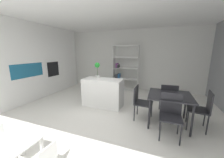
{
  "coord_description": "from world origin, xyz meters",
  "views": [
    {
      "loc": [
        1.5,
        -2.99,
        1.79
      ],
      "look_at": [
        0.32,
        0.2,
        1.07
      ],
      "focal_mm": 20.56,
      "sensor_mm": 36.0,
      "label": 1
    }
  ],
  "objects_px": {
    "potted_plant_on_island": "(97,68)",
    "dining_table": "(170,98)",
    "dining_chair_far": "(168,97)",
    "dining_chair_island_side": "(140,100)",
    "built_in_oven": "(53,69)",
    "open_bookshelf": "(124,70)",
    "dining_chair_near": "(171,112)",
    "child_table": "(19,146)",
    "kitchen_island": "(103,93)",
    "dining_chair_window_side": "(203,107)"
  },
  "relations": [
    {
      "from": "kitchen_island",
      "to": "child_table",
      "type": "xyz_separation_m",
      "value": [
        -0.21,
        -2.64,
        -0.07
      ]
    },
    {
      "from": "kitchen_island",
      "to": "dining_chair_island_side",
      "type": "xyz_separation_m",
      "value": [
        1.29,
        -0.44,
        0.08
      ]
    },
    {
      "from": "potted_plant_on_island",
      "to": "child_table",
      "type": "distance_m",
      "value": 2.85
    },
    {
      "from": "child_table",
      "to": "dining_table",
      "type": "relative_size",
      "value": 0.56
    },
    {
      "from": "kitchen_island",
      "to": "dining_chair_island_side",
      "type": "relative_size",
      "value": 1.45
    },
    {
      "from": "built_in_oven",
      "to": "potted_plant_on_island",
      "type": "height_order",
      "value": "potted_plant_on_island"
    },
    {
      "from": "kitchen_island",
      "to": "dining_chair_window_side",
      "type": "bearing_deg",
      "value": -9.49
    },
    {
      "from": "built_in_oven",
      "to": "dining_chair_near",
      "type": "relative_size",
      "value": 0.65
    },
    {
      "from": "child_table",
      "to": "built_in_oven",
      "type": "bearing_deg",
      "value": 126.63
    },
    {
      "from": "dining_chair_near",
      "to": "dining_chair_island_side",
      "type": "xyz_separation_m",
      "value": [
        -0.72,
        0.5,
        -0.01
      ]
    },
    {
      "from": "dining_table",
      "to": "dining_chair_window_side",
      "type": "distance_m",
      "value": 0.73
    },
    {
      "from": "child_table",
      "to": "dining_chair_island_side",
      "type": "distance_m",
      "value": 2.67
    },
    {
      "from": "built_in_oven",
      "to": "child_table",
      "type": "distance_m",
      "value": 4.01
    },
    {
      "from": "dining_table",
      "to": "potted_plant_on_island",
      "type": "bearing_deg",
      "value": 166.87
    },
    {
      "from": "potted_plant_on_island",
      "to": "open_bookshelf",
      "type": "height_order",
      "value": "open_bookshelf"
    },
    {
      "from": "dining_table",
      "to": "dining_chair_window_side",
      "type": "relative_size",
      "value": 1.07
    },
    {
      "from": "dining_chair_far",
      "to": "dining_chair_island_side",
      "type": "height_order",
      "value": "dining_chair_far"
    },
    {
      "from": "child_table",
      "to": "dining_table",
      "type": "height_order",
      "value": "dining_table"
    },
    {
      "from": "open_bookshelf",
      "to": "dining_chair_far",
      "type": "bearing_deg",
      "value": -47.57
    },
    {
      "from": "dining_table",
      "to": "dining_chair_island_side",
      "type": "bearing_deg",
      "value": 179.61
    },
    {
      "from": "dining_table",
      "to": "dining_chair_island_side",
      "type": "distance_m",
      "value": 0.73
    },
    {
      "from": "child_table",
      "to": "dining_chair_island_side",
      "type": "height_order",
      "value": "dining_chair_island_side"
    },
    {
      "from": "built_in_oven",
      "to": "dining_table",
      "type": "height_order",
      "value": "built_in_oven"
    },
    {
      "from": "open_bookshelf",
      "to": "dining_chair_island_side",
      "type": "distance_m",
      "value": 2.8
    },
    {
      "from": "kitchen_island",
      "to": "dining_chair_near",
      "type": "relative_size",
      "value": 1.4
    },
    {
      "from": "open_bookshelf",
      "to": "dining_chair_island_side",
      "type": "height_order",
      "value": "open_bookshelf"
    },
    {
      "from": "dining_chair_window_side",
      "to": "dining_chair_near",
      "type": "height_order",
      "value": "dining_chair_near"
    },
    {
      "from": "potted_plant_on_island",
      "to": "dining_chair_far",
      "type": "xyz_separation_m",
      "value": [
        2.24,
        -0.02,
        -0.71
      ]
    },
    {
      "from": "potted_plant_on_island",
      "to": "dining_chair_island_side",
      "type": "bearing_deg",
      "value": -18.79
    },
    {
      "from": "dining_table",
      "to": "dining_chair_near",
      "type": "height_order",
      "value": "dining_chair_near"
    },
    {
      "from": "built_in_oven",
      "to": "potted_plant_on_island",
      "type": "xyz_separation_m",
      "value": [
        2.34,
        -0.45,
        0.18
      ]
    },
    {
      "from": "potted_plant_on_island",
      "to": "dining_table",
      "type": "height_order",
      "value": "potted_plant_on_island"
    },
    {
      "from": "built_in_oven",
      "to": "dining_table",
      "type": "distance_m",
      "value": 4.69
    },
    {
      "from": "dining_chair_far",
      "to": "dining_chair_window_side",
      "type": "distance_m",
      "value": 0.87
    },
    {
      "from": "child_table",
      "to": "dining_chair_far",
      "type": "height_order",
      "value": "dining_chair_far"
    },
    {
      "from": "built_in_oven",
      "to": "dining_chair_far",
      "type": "distance_m",
      "value": 4.63
    },
    {
      "from": "open_bookshelf",
      "to": "built_in_oven",
      "type": "bearing_deg",
      "value": -150.1
    },
    {
      "from": "open_bookshelf",
      "to": "dining_table",
      "type": "xyz_separation_m",
      "value": [
        1.85,
        -2.53,
        -0.26
      ]
    },
    {
      "from": "dining_table",
      "to": "dining_chair_far",
      "type": "relative_size",
      "value": 1.09
    },
    {
      "from": "dining_chair_far",
      "to": "dining_chair_window_side",
      "type": "xyz_separation_m",
      "value": [
        0.71,
        -0.51,
        0.02
      ]
    },
    {
      "from": "child_table",
      "to": "dining_chair_near",
      "type": "distance_m",
      "value": 2.8
    },
    {
      "from": "open_bookshelf",
      "to": "dining_chair_near",
      "type": "relative_size",
      "value": 2.24
    },
    {
      "from": "potted_plant_on_island",
      "to": "dining_table",
      "type": "distance_m",
      "value": 2.36
    },
    {
      "from": "built_in_oven",
      "to": "open_bookshelf",
      "type": "bearing_deg",
      "value": 29.9
    },
    {
      "from": "dining_chair_window_side",
      "to": "potted_plant_on_island",
      "type": "bearing_deg",
      "value": -92.59
    },
    {
      "from": "kitchen_island",
      "to": "dining_table",
      "type": "relative_size",
      "value": 1.31
    },
    {
      "from": "open_bookshelf",
      "to": "dining_chair_island_side",
      "type": "xyz_separation_m",
      "value": [
        1.14,
        -2.53,
        -0.41
      ]
    },
    {
      "from": "dining_chair_far",
      "to": "dining_chair_window_side",
      "type": "relative_size",
      "value": 0.98
    },
    {
      "from": "open_bookshelf",
      "to": "dining_chair_near",
      "type": "xyz_separation_m",
      "value": [
        1.85,
        -3.03,
        -0.4
      ]
    },
    {
      "from": "potted_plant_on_island",
      "to": "child_table",
      "type": "height_order",
      "value": "potted_plant_on_island"
    }
  ]
}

